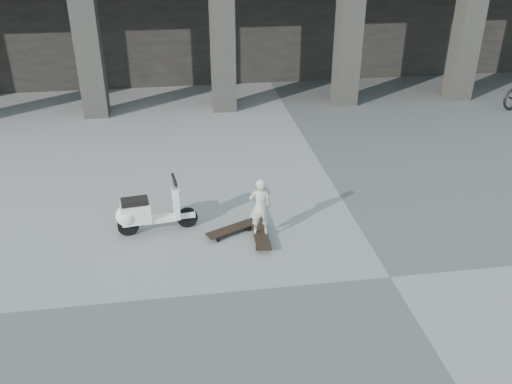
{
  "coord_description": "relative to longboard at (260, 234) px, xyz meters",
  "views": [
    {
      "loc": [
        -3.1,
        -6.52,
        5.09
      ],
      "look_at": [
        -1.84,
        1.94,
        0.65
      ],
      "focal_mm": 38.0,
      "sensor_mm": 36.0,
      "label": 1
    }
  ],
  "objects": [
    {
      "name": "ground",
      "position": [
        1.84,
        -1.44,
        -0.08
      ],
      "size": [
        90.0,
        90.0,
        0.0
      ],
      "primitive_type": "plane",
      "color": "#4E4E4C",
      "rests_on": "ground"
    },
    {
      "name": "skateboard_spare",
      "position": [
        -0.5,
        0.21,
        -0.0
      ],
      "size": [
        0.92,
        0.6,
        0.11
      ],
      "rotation": [
        0.0,
        0.0,
        0.45
      ],
      "color": "black",
      "rests_on": "ground"
    },
    {
      "name": "child",
      "position": [
        0.0,
        -0.0,
        0.54
      ],
      "size": [
        0.4,
        0.28,
        1.04
      ],
      "primitive_type": "imported",
      "rotation": [
        0.0,
        0.0,
        3.05
      ],
      "color": "#B8B7A6",
      "rests_on": "longboard"
    },
    {
      "name": "scooter",
      "position": [
        -2.01,
        0.49,
        0.31
      ],
      "size": [
        1.42,
        0.53,
        0.99
      ],
      "rotation": [
        0.0,
        0.0,
        0.12
      ],
      "color": "black",
      "rests_on": "ground"
    },
    {
      "name": "longboard",
      "position": [
        0.0,
        0.0,
        0.0
      ],
      "size": [
        0.27,
        1.07,
        0.11
      ],
      "rotation": [
        0.0,
        0.0,
        1.56
      ],
      "color": "black",
      "rests_on": "ground"
    }
  ]
}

